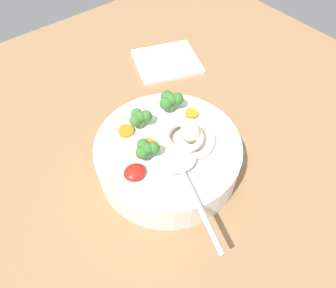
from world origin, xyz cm
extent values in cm
cube|color=#936D47|center=(0.00, 0.00, 1.35)|extent=(108.24, 108.24, 2.69)
cylinder|color=white|center=(3.10, 1.07, 5.79)|extent=(23.79, 23.79, 6.20)
cylinder|color=gold|center=(3.10, 1.07, 6.04)|extent=(20.94, 20.94, 5.70)
torus|color=beige|center=(0.41, 2.68, 9.46)|extent=(8.37, 8.37, 1.15)
torus|color=beige|center=(0.96, 2.32, 10.39)|extent=(8.97, 8.97, 1.04)
sphere|color=beige|center=(0.41, 2.68, 10.97)|extent=(3.25, 3.25, 3.25)
ellipsoid|color=#B7B7BC|center=(4.42, 5.02, 9.69)|extent=(7.09, 6.08, 1.60)
cylinder|color=#B7B7BC|center=(6.81, 12.13, 9.69)|extent=(5.53, 14.48, 0.80)
ellipsoid|color=red|center=(10.58, 2.56, 9.63)|extent=(3.30, 2.97, 1.49)
cylinder|color=#7A9E60|center=(-2.14, -4.63, 9.49)|extent=(1.13, 1.13, 1.21)
sphere|color=#38752D|center=(-2.14, -4.63, 11.21)|extent=(2.22, 2.22, 2.22)
sphere|color=#38752D|center=(-1.03, -4.63, 11.01)|extent=(2.22, 2.22, 2.22)
sphere|color=#38752D|center=(-3.15, -4.22, 11.11)|extent=(2.22, 2.22, 2.22)
sphere|color=#38752D|center=(-2.14, -5.74, 11.05)|extent=(2.22, 2.22, 2.22)
cylinder|color=#7A9E60|center=(7.11, 1.10, 9.42)|extent=(1.00, 1.00, 1.07)
sphere|color=#38752D|center=(7.11, 1.10, 10.94)|extent=(1.97, 1.97, 1.97)
sphere|color=#38752D|center=(8.09, 1.10, 10.76)|extent=(1.97, 1.97, 1.97)
sphere|color=#38752D|center=(6.22, 1.46, 10.85)|extent=(1.97, 1.97, 1.97)
sphere|color=#38752D|center=(7.11, 0.12, 10.80)|extent=(1.97, 1.97, 1.97)
cylinder|color=#7A9E60|center=(4.13, -4.83, 9.43)|extent=(1.02, 1.02, 1.09)
sphere|color=#38752D|center=(4.13, -4.83, 10.97)|extent=(1.99, 1.99, 1.99)
sphere|color=#38752D|center=(5.12, -4.83, 10.79)|extent=(1.99, 1.99, 1.99)
sphere|color=#38752D|center=(3.22, -4.46, 10.88)|extent=(1.99, 1.99, 1.99)
sphere|color=#38752D|center=(4.13, -5.82, 10.83)|extent=(1.99, 1.99, 1.99)
cylinder|color=orange|center=(6.91, -5.16, 9.21)|extent=(2.56, 2.56, 0.65)
cylinder|color=orange|center=(5.68, -0.62, 9.13)|extent=(2.42, 2.42, 0.48)
cylinder|color=orange|center=(-4.02, -1.32, 9.25)|extent=(2.29, 2.29, 0.72)
cube|color=white|center=(-14.91, -21.73, 3.09)|extent=(17.84, 17.04, 0.80)
camera|label=1|loc=(22.42, 25.06, 47.77)|focal=33.25mm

